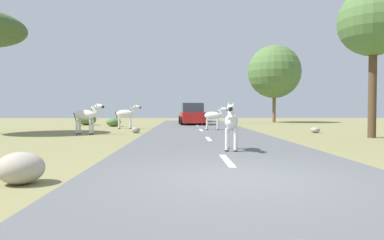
% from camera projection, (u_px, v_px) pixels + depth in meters
% --- Properties ---
extents(ground_plane, '(90.00, 90.00, 0.00)m').
position_uv_depth(ground_plane, '(238.00, 180.00, 6.17)').
color(ground_plane, olive).
extents(road, '(6.00, 64.00, 0.05)m').
position_uv_depth(road, '(241.00, 178.00, 6.17)').
color(road, '#56595B').
rests_on(road, ground_plane).
extents(lane_markings, '(0.16, 56.00, 0.01)m').
position_uv_depth(lane_markings, '(252.00, 190.00, 5.17)').
color(lane_markings, silver).
rests_on(lane_markings, road).
extents(zebra_0, '(0.55, 1.49, 1.41)m').
position_uv_depth(zebra_0, '(231.00, 122.00, 10.11)').
color(zebra_0, silver).
rests_on(zebra_0, road).
extents(zebra_1, '(1.69, 0.69, 1.61)m').
position_uv_depth(zebra_1, '(86.00, 115.00, 17.48)').
color(zebra_1, silver).
rests_on(zebra_1, ground_plane).
extents(zebra_2, '(1.47, 0.59, 1.40)m').
position_uv_depth(zebra_2, '(214.00, 116.00, 20.44)').
color(zebra_2, silver).
rests_on(zebra_2, road).
extents(zebra_3, '(1.71, 0.51, 1.61)m').
position_uv_depth(zebra_3, '(126.00, 114.00, 22.66)').
color(zebra_3, silver).
rests_on(zebra_3, ground_plane).
extents(car_0, '(2.17, 4.42, 1.74)m').
position_uv_depth(car_0, '(196.00, 114.00, 35.15)').
color(car_0, '#476B38').
rests_on(car_0, road).
extents(car_1, '(2.23, 4.44, 1.74)m').
position_uv_depth(car_1, '(192.00, 115.00, 28.11)').
color(car_1, red).
rests_on(car_1, road).
extents(tree_0, '(5.14, 5.14, 7.52)m').
position_uv_depth(tree_0, '(274.00, 72.00, 33.41)').
color(tree_0, brown).
rests_on(tree_0, ground_plane).
extents(tree_3, '(3.06, 3.06, 6.71)m').
position_uv_depth(tree_3, '(374.00, 22.00, 15.19)').
color(tree_3, '#4C3823').
rests_on(tree_3, ground_plane).
extents(bush_1, '(1.49, 1.34, 0.89)m').
position_uv_depth(bush_1, '(87.00, 120.00, 27.88)').
color(bush_1, '#4C7038').
rests_on(bush_1, ground_plane).
extents(bush_2, '(1.09, 0.98, 0.65)m').
position_uv_depth(bush_2, '(114.00, 122.00, 25.57)').
color(bush_2, '#4C7038').
rests_on(bush_2, ground_plane).
extents(rock_0, '(0.47, 0.50, 0.32)m').
position_uv_depth(rock_0, '(315.00, 130.00, 18.53)').
color(rock_0, gray).
rests_on(rock_0, ground_plane).
extents(rock_1, '(0.79, 0.73, 0.54)m').
position_uv_depth(rock_1, '(21.00, 168.00, 5.81)').
color(rock_1, '#A89E8C').
rests_on(rock_1, ground_plane).
extents(rock_2, '(0.46, 0.37, 0.33)m').
position_uv_depth(rock_2, '(136.00, 130.00, 18.47)').
color(rock_2, gray).
rests_on(rock_2, ground_plane).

